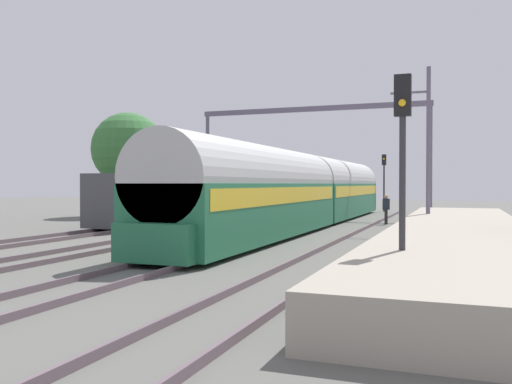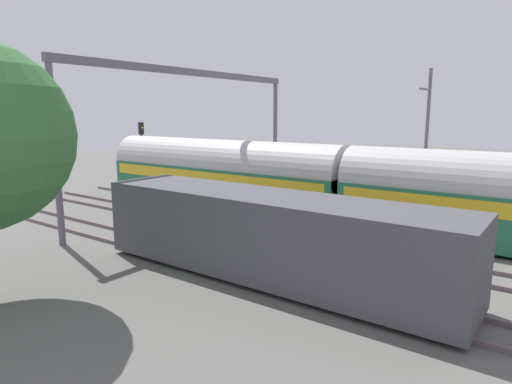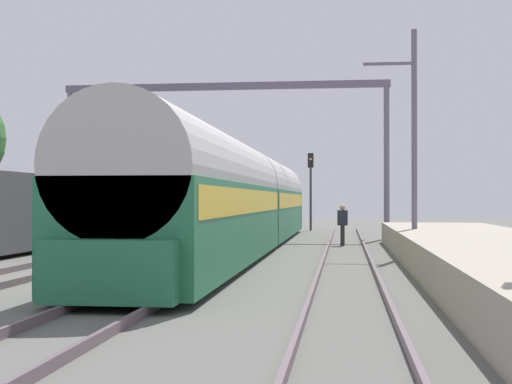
{
  "view_description": "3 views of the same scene",
  "coord_description": "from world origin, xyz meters",
  "px_view_note": "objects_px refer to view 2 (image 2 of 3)",
  "views": [
    {
      "loc": [
        9.92,
        -18.97,
        2.35
      ],
      "look_at": [
        2.04,
        2.14,
        2.01
      ],
      "focal_mm": 38.26,
      "sensor_mm": 36.0,
      "label": 1
    },
    {
      "loc": [
        -17.89,
        1.49,
        5.5
      ],
      "look_at": [
        -0.8,
        13.94,
        1.73
      ],
      "focal_mm": 31.02,
      "sensor_mm": 36.0,
      "label": 2
    },
    {
      "loc": [
        6.04,
        -18.12,
        1.94
      ],
      "look_at": [
        1.02,
        23.84,
        2.37
      ],
      "focal_mm": 51.85,
      "sensor_mm": 36.0,
      "label": 3
    }
  ],
  "objects_px": {
    "passenger_train": "(348,186)",
    "freight_car": "(269,236)",
    "railway_signal_far": "(142,146)",
    "catenary_gantry": "(193,106)",
    "person_crossing": "(333,189)"
  },
  "relations": [
    {
      "from": "passenger_train",
      "to": "railway_signal_far",
      "type": "height_order",
      "value": "railway_signal_far"
    },
    {
      "from": "freight_car",
      "to": "catenary_gantry",
      "type": "bearing_deg",
      "value": 56.5
    },
    {
      "from": "passenger_train",
      "to": "person_crossing",
      "type": "relative_size",
      "value": 18.99
    },
    {
      "from": "catenary_gantry",
      "to": "freight_car",
      "type": "bearing_deg",
      "value": -123.5
    },
    {
      "from": "freight_car",
      "to": "railway_signal_far",
      "type": "xyz_separation_m",
      "value": [
        10.08,
        18.5,
        1.64
      ]
    },
    {
      "from": "passenger_train",
      "to": "catenary_gantry",
      "type": "xyz_separation_m",
      "value": [
        -2.04,
        8.35,
        3.94
      ]
    },
    {
      "from": "passenger_train",
      "to": "person_crossing",
      "type": "distance_m",
      "value": 4.88
    },
    {
      "from": "freight_car",
      "to": "catenary_gantry",
      "type": "height_order",
      "value": "catenary_gantry"
    },
    {
      "from": "railway_signal_far",
      "to": "catenary_gantry",
      "type": "distance_m",
      "value": 10.45
    },
    {
      "from": "person_crossing",
      "to": "railway_signal_far",
      "type": "distance_m",
      "value": 15.15
    },
    {
      "from": "catenary_gantry",
      "to": "passenger_train",
      "type": "bearing_deg",
      "value": -76.27
    },
    {
      "from": "freight_car",
      "to": "catenary_gantry",
      "type": "distance_m",
      "value": 11.94
    },
    {
      "from": "passenger_train",
      "to": "freight_car",
      "type": "distance_m",
      "value": 8.22
    },
    {
      "from": "freight_car",
      "to": "person_crossing",
      "type": "distance_m",
      "value": 12.63
    },
    {
      "from": "freight_car",
      "to": "catenary_gantry",
      "type": "xyz_separation_m",
      "value": [
        6.12,
        9.25,
        4.44
      ]
    }
  ]
}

